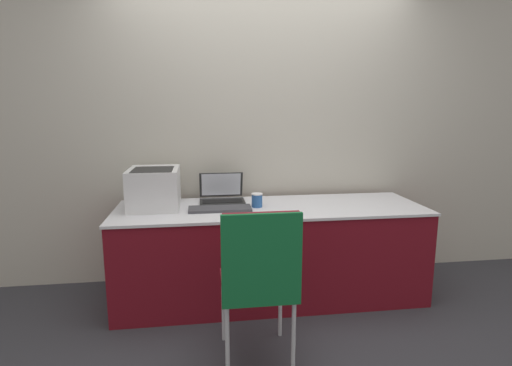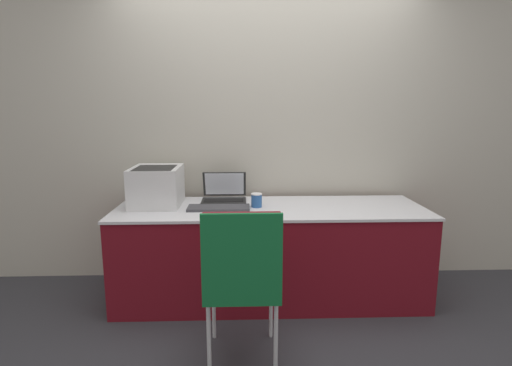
% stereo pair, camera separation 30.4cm
% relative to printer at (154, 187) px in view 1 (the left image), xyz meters
% --- Properties ---
extents(ground_plane, '(14.00, 14.00, 0.00)m').
position_rel_printer_xyz_m(ground_plane, '(0.88, -0.46, -0.89)').
color(ground_plane, '#333338').
extents(wall_back, '(8.00, 0.05, 2.60)m').
position_rel_printer_xyz_m(wall_back, '(0.88, 0.38, 0.41)').
color(wall_back, '#B7B2A3').
rests_on(wall_back, ground_plane).
extents(table, '(2.35, 0.75, 0.73)m').
position_rel_printer_xyz_m(table, '(0.88, -0.09, -0.53)').
color(table, maroon).
rests_on(table, ground_plane).
extents(printer, '(0.37, 0.43, 0.30)m').
position_rel_printer_xyz_m(printer, '(0.00, 0.00, 0.00)').
color(printer, silver).
rests_on(printer, table).
extents(laptop_left, '(0.35, 0.30, 0.23)m').
position_rel_printer_xyz_m(laptop_left, '(0.51, 0.12, -0.11)').
color(laptop_left, black).
rests_on(laptop_left, table).
extents(external_keyboard, '(0.46, 0.18, 0.02)m').
position_rel_printer_xyz_m(external_keyboard, '(0.49, -0.15, -0.15)').
color(external_keyboard, '#3D3D42').
rests_on(external_keyboard, table).
extents(coffee_cup, '(0.09, 0.09, 0.11)m').
position_rel_printer_xyz_m(coffee_cup, '(0.77, -0.09, -0.11)').
color(coffee_cup, '#285699').
rests_on(coffee_cup, table).
extents(chair, '(0.43, 0.44, 0.94)m').
position_rel_printer_xyz_m(chair, '(0.66, -0.98, -0.30)').
color(chair, maroon).
rests_on(chair, ground_plane).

